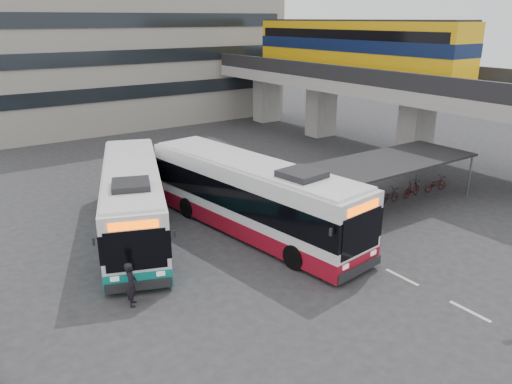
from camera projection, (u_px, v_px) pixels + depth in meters
ground at (305, 265)px, 20.85m from camera, size 120.00×120.00×0.00m
viaduct at (363, 67)px, 38.38m from camera, size 8.00×32.00×9.68m
bike_shelter at (389, 178)px, 27.27m from camera, size 10.00×4.00×2.54m
road_markings at (402, 277)px, 19.89m from camera, size 0.15×7.60×0.01m
bus_main at (252, 197)px, 23.64m from camera, size 4.32×12.95×3.76m
bus_teal at (133, 201)px, 23.51m from camera, size 6.61×12.00×3.51m
pedestrian at (131, 284)px, 17.71m from camera, size 0.62×0.73×1.68m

